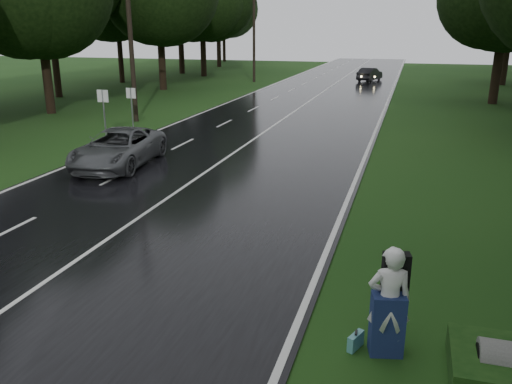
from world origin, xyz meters
TOP-DOWN VIEW (x-y plane):
  - ground at (0.00, 0.00)m, footprint 160.00×160.00m
  - road at (0.00, 20.00)m, footprint 12.00×140.00m
  - lane_center at (0.00, 20.00)m, footprint 0.12×140.00m
  - grey_car at (-3.79, 9.44)m, footprint 3.01×5.59m
  - far_car at (3.08, 48.63)m, footprint 2.48×4.40m
  - hitchhiker at (7.48, -0.66)m, footprint 0.83×0.78m
  - suitcase at (6.96, -0.70)m, footprint 0.27×0.43m
  - utility_pole_mid at (-8.50, 19.36)m, footprint 1.80×0.28m
  - utility_pole_far at (-8.50, 44.43)m, footprint 1.80×0.28m
  - road_sign_a at (-7.20, 13.93)m, footprint 0.61×0.10m
  - road_sign_b at (-7.20, 16.69)m, footprint 0.56×0.10m
  - tree_left_d at (-15.52, 20.56)m, footprint 8.77×8.77m
  - tree_left_e at (-14.48, 35.26)m, footprint 9.61×9.61m
  - tree_left_f at (-16.10, 49.22)m, footprint 9.90×9.90m
  - tree_right_e at (13.42, 33.89)m, footprint 9.22×9.22m
  - tree_right_f at (16.07, 48.64)m, footprint 8.73×8.73m

SIDE VIEW (x-z plane):
  - ground at x=0.00m, z-range 0.00..0.00m
  - utility_pole_mid at x=-8.50m, z-range -5.48..5.48m
  - utility_pole_far at x=-8.50m, z-range -4.89..4.89m
  - road_sign_a at x=-7.20m, z-range -1.27..1.27m
  - road_sign_b at x=-7.20m, z-range -1.17..1.17m
  - tree_left_d at x=-15.52m, z-range -6.85..6.85m
  - tree_left_e at x=-14.48m, z-range -7.51..7.51m
  - tree_left_f at x=-16.10m, z-range -7.74..7.74m
  - tree_right_e at x=13.42m, z-range -7.20..7.20m
  - tree_right_f at x=16.07m, z-range -6.82..6.82m
  - road at x=0.00m, z-range 0.00..0.04m
  - lane_center at x=0.00m, z-range 0.04..0.05m
  - suitcase at x=6.96m, z-range 0.00..0.29m
  - far_car at x=3.08m, z-range 0.04..1.41m
  - grey_car at x=-3.79m, z-range 0.04..1.53m
  - hitchhiker at x=7.48m, z-range -0.07..1.96m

